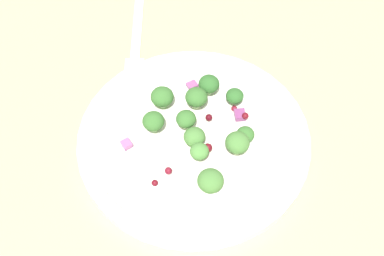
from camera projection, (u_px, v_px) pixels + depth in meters
The scene contains 24 objects.
ground_plane at pixel (187, 160), 57.29cm from camera, with size 180.00×180.00×2.00cm, color tan.
plate at pixel (192, 137), 56.85cm from camera, with size 26.16×26.16×1.70cm.
dressing_pool at pixel (192, 135), 56.49cm from camera, with size 15.17×15.17×0.20cm, color white.
broccoli_floret_0 at pixel (186, 119), 55.49cm from camera, with size 2.23×2.23×2.26cm.
broccoli_floret_1 at pixel (237, 143), 53.54cm from camera, with size 2.64×2.64×2.67cm.
broccoli_floret_2 at pixel (211, 181), 50.56cm from camera, with size 2.72×2.72×2.75cm.
broccoli_floret_3 at pixel (194, 137), 54.56cm from camera, with size 2.37×2.37×2.40cm.
broccoli_floret_4 at pixel (162, 97), 57.48cm from camera, with size 2.66×2.66×2.69cm.
broccoli_floret_5 at pixel (199, 152), 53.14cm from camera, with size 2.02×2.02×2.05cm.
broccoli_floret_6 at pixel (245, 135), 54.85cm from camera, with size 2.00×2.00×2.03cm.
broccoli_floret_7 at pixel (153, 121), 55.32cm from camera, with size 2.46×2.46×2.49cm.
broccoli_floret_8 at pixel (235, 96), 57.84cm from camera, with size 2.05×2.05×2.08cm.
broccoli_floret_9 at pixel (196, 97), 57.06cm from camera, with size 2.55×2.55×2.58cm.
broccoli_floret_10 at pixel (209, 84), 58.52cm from camera, with size 2.46×2.46×2.49cm.
cranberry_0 at pixel (208, 148), 54.42cm from camera, with size 0.98×0.98×0.98cm, color maroon.
cranberry_1 at pixel (245, 116), 56.92cm from camera, with size 0.79×0.79×0.79cm, color maroon.
cranberry_2 at pixel (209, 118), 57.10cm from camera, with size 0.81×0.81×0.81cm, color #4C0A14.
cranberry_3 at pixel (234, 109), 58.28cm from camera, with size 0.71×0.71×0.71cm, color maroon.
cranberry_4 at pixel (155, 183), 52.65cm from camera, with size 0.70×0.70×0.70cm, color maroon.
cranberry_5 at pixel (168, 171), 53.05cm from camera, with size 0.80×0.80×0.80cm, color maroon.
onion_bit_0 at pixel (192, 85), 60.18cm from camera, with size 1.03×1.22×0.39cm, color #934C84.
onion_bit_1 at pixel (240, 115), 57.44cm from camera, with size 1.23×1.40×0.59cm, color #843D75.
onion_bit_2 at pixel (127, 144), 55.25cm from camera, with size 1.01×1.14×0.55cm, color #A35B93.
fork at pixel (137, 33), 67.14cm from camera, with size 9.19×17.73×0.50cm.
Camera 1 is at (-12.44, 27.05, 48.09)cm, focal length 47.15 mm.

